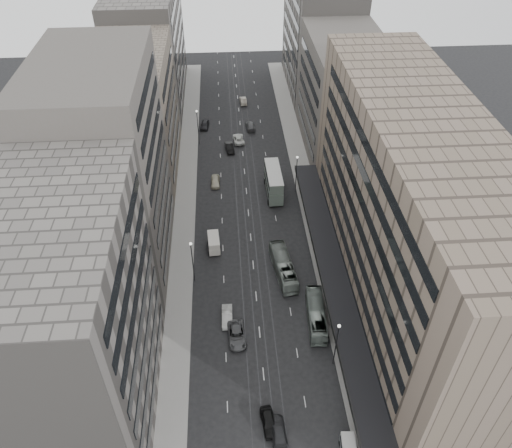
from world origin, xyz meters
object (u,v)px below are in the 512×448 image
object	(u,v)px
bus_far	(283,267)
sedan_1	(227,317)
sedan_2	(237,335)
sedan_0	(269,422)
panel_van	(214,243)
bus_near	(316,314)
double_decker	(274,182)

from	to	relation	value
bus_far	sedan_1	distance (m)	13.10
sedan_2	bus_far	bearing A→B (deg)	53.52
bus_far	sedan_1	xyz separation A→B (m)	(-9.42, -9.07, -0.78)
sedan_0	panel_van	bearing A→B (deg)	94.09
bus_near	sedan_0	bearing A→B (deg)	65.98
panel_van	sedan_2	xyz separation A→B (m)	(3.14, -19.20, -0.73)
bus_near	sedan_1	bearing A→B (deg)	-0.63
panel_van	sedan_0	distance (m)	33.34
double_decker	panel_van	xyz separation A→B (m)	(-11.80, -15.40, -1.38)
bus_near	panel_van	size ratio (longest dim) A/B	2.30
bus_near	sedan_0	world-z (taller)	bus_near
bus_far	sedan_2	world-z (taller)	bus_far
bus_far	double_decker	size ratio (longest dim) A/B	1.12
panel_van	sedan_0	bearing A→B (deg)	-82.43
sedan_2	sedan_1	bearing A→B (deg)	106.87
bus_near	sedan_2	xyz separation A→B (m)	(-11.86, -2.39, -0.65)
bus_near	sedan_0	distance (m)	18.00
sedan_1	panel_van	bearing A→B (deg)	97.69
bus_near	bus_far	xyz separation A→B (m)	(-3.73, 10.14, 0.11)
sedan_1	sedan_2	bearing A→B (deg)	-68.69
bus_far	sedan_1	size ratio (longest dim) A/B	2.45
bus_far	sedan_1	bearing A→B (deg)	36.99
bus_far	double_decker	bearing A→B (deg)	-98.30
double_decker	sedan_0	size ratio (longest dim) A/B	2.27
sedan_1	sedan_2	distance (m)	3.69
panel_van	sedan_2	size ratio (longest dim) A/B	0.81
bus_far	panel_van	distance (m)	13.10
bus_far	sedan_0	bearing A→B (deg)	72.76
panel_van	double_decker	bearing A→B (deg)	48.79
sedan_1	double_decker	bearing A→B (deg)	73.26
panel_van	sedan_0	world-z (taller)	panel_van
sedan_0	double_decker	bearing A→B (deg)	76.54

